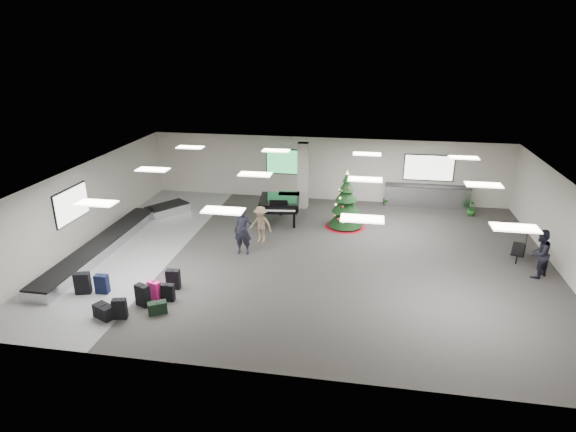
% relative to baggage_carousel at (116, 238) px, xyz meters
% --- Properties ---
extents(ground, '(18.00, 18.00, 0.00)m').
position_rel_baggage_carousel_xyz_m(ground, '(7.84, 0.08, -0.21)').
color(ground, '#353330').
rests_on(ground, ground).
extents(room_envelope, '(18.02, 14.02, 3.21)m').
position_rel_baggage_carousel_xyz_m(room_envelope, '(7.46, 0.75, 2.12)').
color(room_envelope, '#B8B5A8').
rests_on(room_envelope, ground).
extents(baggage_carousel, '(2.28, 9.71, 0.43)m').
position_rel_baggage_carousel_xyz_m(baggage_carousel, '(0.00, 0.00, 0.00)').
color(baggage_carousel, silver).
rests_on(baggage_carousel, ground).
extents(service_counter, '(4.05, 0.65, 1.08)m').
position_rel_baggage_carousel_xyz_m(service_counter, '(12.84, 6.73, 0.33)').
color(service_counter, silver).
rests_on(service_counter, ground).
extents(suitcase_0, '(0.45, 0.32, 0.65)m').
position_rel_baggage_carousel_xyz_m(suitcase_0, '(2.91, -5.18, 0.10)').
color(suitcase_0, black).
rests_on(suitcase_0, ground).
extents(suitcase_1, '(0.51, 0.39, 0.73)m').
position_rel_baggage_carousel_xyz_m(suitcase_1, '(3.25, -4.38, 0.14)').
color(suitcase_1, black).
rests_on(suitcase_1, ground).
extents(pink_suitcase, '(0.45, 0.34, 0.65)m').
position_rel_baggage_carousel_xyz_m(pink_suitcase, '(3.46, -3.98, 0.10)').
color(pink_suitcase, '#F72083').
rests_on(pink_suitcase, ground).
extents(suitcase_3, '(0.46, 0.28, 0.69)m').
position_rel_baggage_carousel_xyz_m(suitcase_3, '(3.76, -3.18, 0.12)').
color(suitcase_3, black).
rests_on(suitcase_3, ground).
extents(navy_suitcase, '(0.43, 0.27, 0.66)m').
position_rel_baggage_carousel_xyz_m(navy_suitcase, '(1.59, -3.88, 0.11)').
color(navy_suitcase, black).
rests_on(navy_suitcase, ground).
extents(suitcase_5, '(0.54, 0.39, 0.75)m').
position_rel_baggage_carousel_xyz_m(suitcase_5, '(0.99, -4.00, 0.15)').
color(suitcase_5, black).
rests_on(suitcase_5, ground).
extents(green_duffel, '(0.62, 0.52, 0.39)m').
position_rel_baggage_carousel_xyz_m(green_duffel, '(3.88, -4.74, -0.03)').
color(green_duffel, black).
rests_on(green_duffel, ground).
extents(suitcase_7, '(0.40, 0.21, 0.59)m').
position_rel_baggage_carousel_xyz_m(suitcase_7, '(3.91, -3.96, 0.07)').
color(suitcase_7, black).
rests_on(suitcase_7, ground).
extents(black_duffel, '(0.73, 0.60, 0.44)m').
position_rel_baggage_carousel_xyz_m(black_duffel, '(2.42, -5.25, -0.00)').
color(black_duffel, black).
rests_on(black_duffel, ground).
extents(christmas_tree, '(1.80, 1.80, 2.57)m').
position_rel_baggage_carousel_xyz_m(christmas_tree, '(9.07, 3.36, 0.67)').
color(christmas_tree, maroon).
rests_on(christmas_tree, ground).
extents(grand_piano, '(1.99, 2.43, 1.28)m').
position_rel_baggage_carousel_xyz_m(grand_piano, '(6.10, 3.47, 0.70)').
color(grand_piano, black).
rests_on(grand_piano, ground).
extents(bench, '(0.87, 1.42, 0.85)m').
position_rel_baggage_carousel_xyz_m(bench, '(15.78, 1.20, 0.27)').
color(bench, black).
rests_on(bench, ground).
extents(traveler_a, '(0.68, 0.45, 1.87)m').
position_rel_baggage_carousel_xyz_m(traveler_a, '(5.35, -0.09, 0.72)').
color(traveler_a, black).
rests_on(traveler_a, ground).
extents(traveler_b, '(1.09, 0.77, 1.53)m').
position_rel_baggage_carousel_xyz_m(traveler_b, '(5.78, 1.09, 0.55)').
color(traveler_b, '#8F7358').
rests_on(traveler_b, ground).
extents(traveler_bench, '(1.08, 1.07, 1.76)m').
position_rel_baggage_carousel_xyz_m(traveler_bench, '(15.91, -0.26, 0.67)').
color(traveler_bench, black).
rests_on(traveler_bench, ground).
extents(potted_plant_left, '(0.53, 0.50, 0.77)m').
position_rel_baggage_carousel_xyz_m(potted_plant_left, '(10.94, 6.58, 0.17)').
color(potted_plant_left, '#164518').
rests_on(potted_plant_left, ground).
extents(potted_plant_right, '(0.53, 0.53, 0.73)m').
position_rel_baggage_carousel_xyz_m(potted_plant_right, '(14.82, 5.78, 0.15)').
color(potted_plant_right, '#164518').
rests_on(potted_plant_right, ground).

